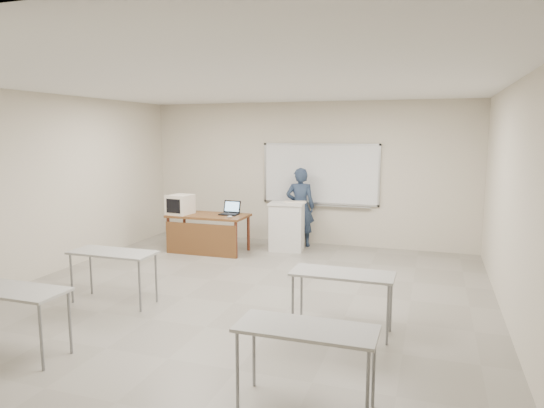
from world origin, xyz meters
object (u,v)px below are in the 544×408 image
(whiteboard, at_px, (320,175))
(keyboard, at_px, (295,202))
(instructor_desk, at_px, (206,225))
(podium, at_px, (287,226))
(mouse, at_px, (230,217))
(presenter, at_px, (300,207))
(laptop, at_px, (230,211))
(crt_monitor, at_px, (180,205))

(whiteboard, bearing_deg, keyboard, -116.97)
(instructor_desk, relative_size, keyboard, 3.49)
(keyboard, bearing_deg, podium, -167.06)
(keyboard, bearing_deg, whiteboard, 47.90)
(podium, bearing_deg, keyboard, 21.74)
(mouse, height_order, presenter, presenter)
(podium, height_order, mouse, podium)
(instructor_desk, xyz_separation_m, laptop, (0.40, 0.27, 0.25))
(instructor_desk, relative_size, mouse, 15.27)
(podium, xyz_separation_m, crt_monitor, (-2.00, -0.72, 0.45))
(laptop, xyz_separation_m, keyboard, (1.20, 0.52, 0.17))
(podium, distance_m, keyboard, 0.52)
(mouse, distance_m, presenter, 1.64)
(crt_monitor, relative_size, mouse, 4.65)
(podium, relative_size, keyboard, 2.17)
(instructor_desk, height_order, podium, podium)
(podium, height_order, presenter, presenter)
(presenter, bearing_deg, keyboard, 81.01)
(presenter, bearing_deg, crt_monitor, 20.30)
(crt_monitor, height_order, keyboard, crt_monitor)
(keyboard, distance_m, presenter, 0.41)
(laptop, bearing_deg, presenter, 37.62)
(podium, height_order, laptop, laptop)
(whiteboard, xyz_separation_m, keyboard, (-0.35, -0.69, -0.50))
(instructor_desk, bearing_deg, presenter, 35.94)
(podium, bearing_deg, whiteboard, 50.60)
(instructor_desk, xyz_separation_m, presenter, (1.60, 1.17, 0.26))
(crt_monitor, bearing_deg, podium, 27.00)
(laptop, relative_size, presenter, 0.22)
(presenter, bearing_deg, laptop, 28.41)
(podium, distance_m, mouse, 1.23)
(instructor_desk, height_order, presenter, presenter)
(podium, relative_size, presenter, 0.59)
(presenter, bearing_deg, instructor_desk, 27.69)
(crt_monitor, bearing_deg, laptop, 23.59)
(podium, distance_m, presenter, 0.59)
(laptop, xyz_separation_m, presenter, (1.20, 0.90, 0.01))
(crt_monitor, bearing_deg, keyboard, 27.60)
(mouse, bearing_deg, podium, 43.82)
(instructor_desk, bearing_deg, crt_monitor, -179.02)
(mouse, bearing_deg, instructor_desk, 172.97)
(crt_monitor, relative_size, presenter, 0.29)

